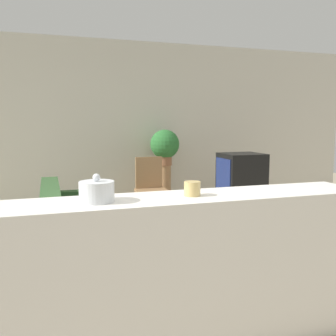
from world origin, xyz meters
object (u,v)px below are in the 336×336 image
couch (81,231)px  potted_plant (165,145)px  decorative_bowl (97,191)px  wooden_chair (151,186)px  television (241,174)px

couch → potted_plant: 2.24m
potted_plant → decorative_bowl: 3.71m
wooden_chair → potted_plant: (0.34, 0.41, 0.56)m
wooden_chair → decorative_bowl: size_ratio=4.62×
couch → television: 2.36m
potted_plant → decorative_bowl: potted_plant is taller
couch → wooden_chair: wooden_chair is taller
television → decorative_bowl: decorative_bowl is taller
couch → television: (2.24, 0.59, 0.45)m
couch → television: bearing=14.7°
couch → decorative_bowl: (-0.04, -1.88, 0.77)m
potted_plant → decorative_bowl: bearing=-113.3°
couch → potted_plant: bearing=47.0°
potted_plant → couch: bearing=-133.0°
wooden_chair → potted_plant: 0.77m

